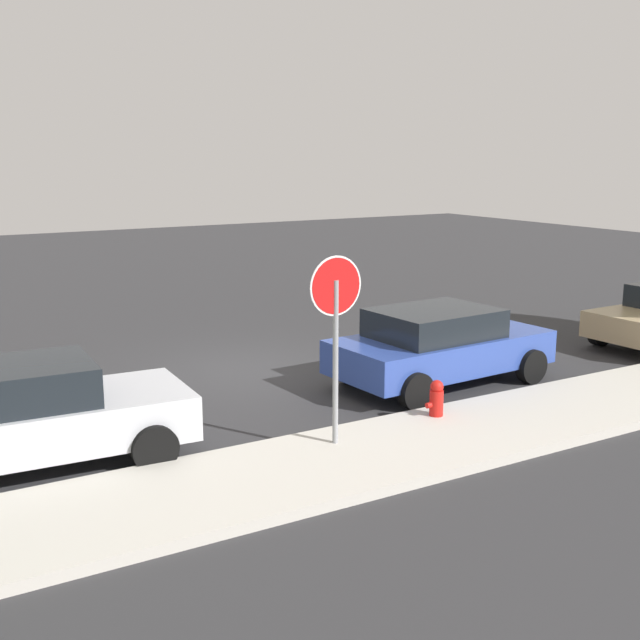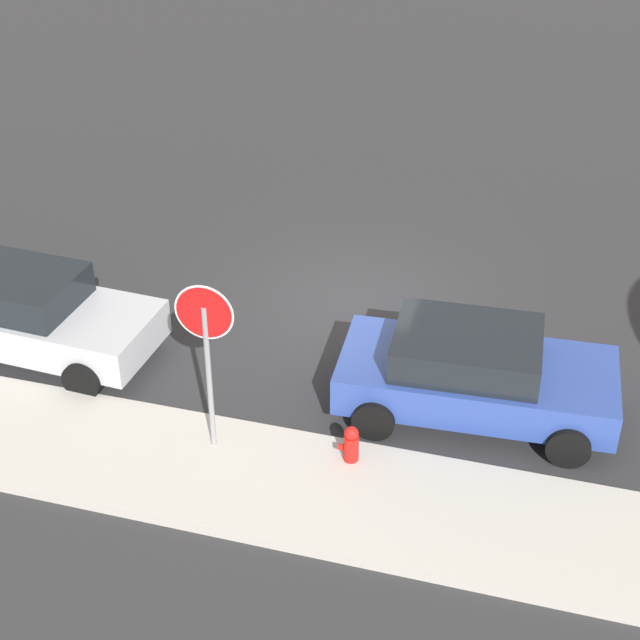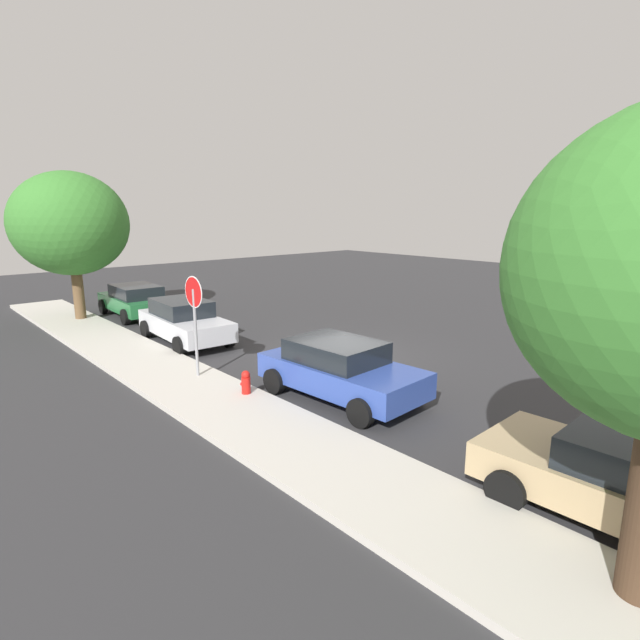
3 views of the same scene
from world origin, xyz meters
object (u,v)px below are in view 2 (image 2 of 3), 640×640
(parked_car_blue, at_px, (474,372))
(parked_car_silver, at_px, (25,312))
(fire_hydrant, at_px, (351,447))
(stop_sign, at_px, (206,340))

(parked_car_blue, relative_size, parked_car_silver, 0.97)
(fire_hydrant, bearing_deg, stop_sign, 6.06)
(parked_car_blue, height_order, parked_car_silver, parked_car_silver)
(stop_sign, relative_size, parked_car_blue, 0.67)
(parked_car_blue, distance_m, fire_hydrant, 2.31)
(parked_car_silver, distance_m, fire_hydrant, 6.10)
(parked_car_blue, relative_size, fire_hydrant, 5.92)
(stop_sign, height_order, parked_car_blue, stop_sign)
(parked_car_blue, bearing_deg, parked_car_silver, 2.61)
(parked_car_blue, bearing_deg, stop_sign, 29.45)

